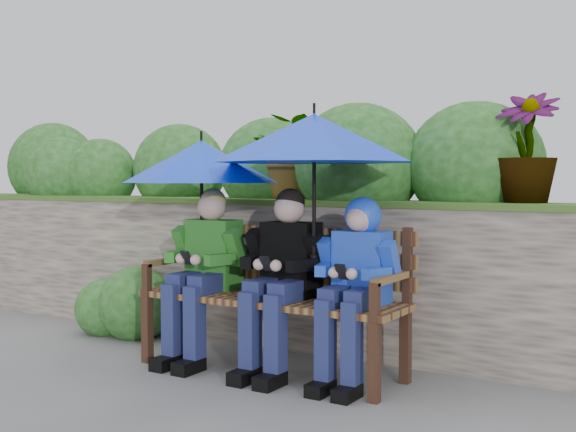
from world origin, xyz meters
The scene contains 8 objects.
ground centered at (0.00, 0.00, 0.00)m, with size 60.00×60.00×0.00m, color #5A5A5A.
garden_backdrop centered at (-0.02, 1.59, 0.64)m, with size 8.00×2.88×1.82m.
park_bench centered at (-0.09, 0.11, 0.51)m, with size 1.70×0.50×0.90m.
boy_left centered at (-0.59, 0.04, 0.62)m, with size 0.50×0.57×1.11m.
boy_middle centered at (0.00, 0.03, 0.62)m, with size 0.50×0.58×1.12m.
boy_right centered at (0.48, 0.05, 0.64)m, with size 0.46×0.56×1.07m.
umbrella_left centered at (-0.63, 0.06, 1.28)m, with size 1.00×1.00×0.80m.
umbrella_right centered at (0.22, 0.03, 1.41)m, with size 1.19×1.19×0.91m.
Camera 1 is at (2.26, -3.59, 1.18)m, focal length 45.00 mm.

